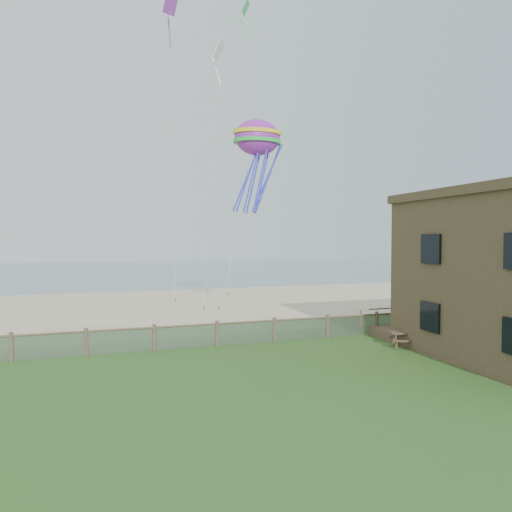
% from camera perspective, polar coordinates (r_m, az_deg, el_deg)
% --- Properties ---
extents(ground, '(160.00, 160.00, 0.00)m').
position_cam_1_polar(ground, '(18.33, 9.15, -14.47)').
color(ground, '#36561D').
rests_on(ground, ground).
extents(sand_beach, '(72.00, 20.00, 0.02)m').
position_cam_1_polar(sand_beach, '(38.81, -6.04, -5.69)').
color(sand_beach, '#C0AB8B').
rests_on(sand_beach, ground).
extents(ocean, '(160.00, 68.00, 0.02)m').
position_cam_1_polar(ocean, '(82.16, -12.54, -1.67)').
color(ocean, slate).
rests_on(ocean, ground).
extents(chainlink_fence, '(36.20, 0.20, 1.25)m').
position_cam_1_polar(chainlink_fence, '(23.53, 2.33, -9.37)').
color(chainlink_fence, brown).
rests_on(chainlink_fence, ground).
extents(motel_deck, '(15.00, 2.00, 0.50)m').
position_cam_1_polar(motel_deck, '(29.90, 27.33, -7.73)').
color(motel_deck, brown).
rests_on(motel_deck, ground).
extents(picnic_table, '(2.01, 1.80, 0.69)m').
position_cam_1_polar(picnic_table, '(23.55, 18.47, -9.96)').
color(picnic_table, brown).
rests_on(picnic_table, ground).
extents(octopus_kite, '(3.53, 2.62, 6.92)m').
position_cam_1_polar(octopus_kite, '(31.97, 0.17, 11.48)').
color(octopus_kite, '#FF2864').
extents(kite_white, '(2.04, 1.87, 2.51)m').
position_cam_1_polar(kite_white, '(32.36, -4.70, 23.20)').
color(kite_white, white).
extents(kite_purple, '(1.96, 2.34, 3.24)m').
position_cam_1_polar(kite_purple, '(38.34, -10.66, 27.05)').
color(kite_purple, purple).
extents(kite_green, '(2.11, 1.86, 2.74)m').
position_cam_1_polar(kite_green, '(43.86, -1.30, 27.72)').
color(kite_green, '#34C664').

